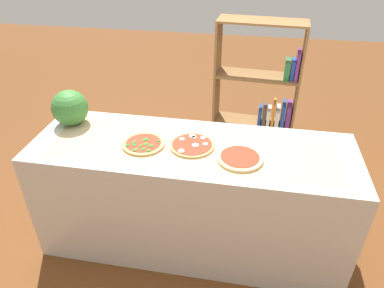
# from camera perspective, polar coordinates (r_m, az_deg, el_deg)

# --- Properties ---
(ground_plane) EXTENTS (12.00, 12.00, 0.00)m
(ground_plane) POSITION_cam_1_polar(r_m,az_deg,el_deg) (2.99, -0.00, -14.98)
(ground_plane) COLOR brown
(counter) EXTENTS (2.23, 0.73, 0.90)m
(counter) POSITION_cam_1_polar(r_m,az_deg,el_deg) (2.67, -0.00, -8.49)
(counter) COLOR beige
(counter) RESTS_ON ground_plane
(parchment_paper) EXTENTS (1.94, 0.55, 0.00)m
(parchment_paper) POSITION_cam_1_polar(r_m,az_deg,el_deg) (2.40, -0.00, -0.38)
(parchment_paper) COLOR tan
(parchment_paper) RESTS_ON counter
(pizza_spinach_0) EXTENTS (0.29, 0.29, 0.02)m
(pizza_spinach_0) POSITION_cam_1_polar(r_m,az_deg,el_deg) (2.43, -7.85, 0.03)
(pizza_spinach_0) COLOR tan
(pizza_spinach_0) RESTS_ON parchment_paper
(pizza_mozzarella_1) EXTENTS (0.31, 0.31, 0.02)m
(pizza_mozzarella_1) POSITION_cam_1_polar(r_m,az_deg,el_deg) (2.40, 0.02, -0.11)
(pizza_mozzarella_1) COLOR tan
(pizza_mozzarella_1) RESTS_ON parchment_paper
(pizza_plain_2) EXTENTS (0.30, 0.30, 0.02)m
(pizza_plain_2) POSITION_cam_1_polar(r_m,az_deg,el_deg) (2.29, 7.73, -2.23)
(pizza_plain_2) COLOR #E5C17F
(pizza_plain_2) RESTS_ON parchment_paper
(watermelon) EXTENTS (0.26, 0.26, 0.26)m
(watermelon) POSITION_cam_1_polar(r_m,az_deg,el_deg) (2.76, -19.11, 5.55)
(watermelon) COLOR #387A33
(watermelon) RESTS_ON counter
(bookshelf) EXTENTS (0.78, 0.34, 1.49)m
(bookshelf) POSITION_cam_1_polar(r_m,az_deg,el_deg) (3.49, 11.49, 5.45)
(bookshelf) COLOR brown
(bookshelf) RESTS_ON ground_plane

